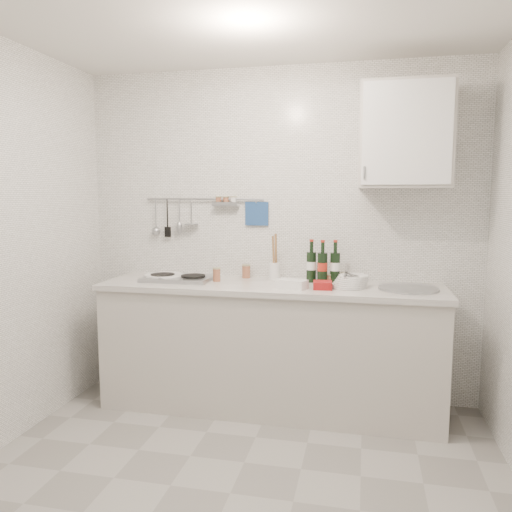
{
  "coord_description": "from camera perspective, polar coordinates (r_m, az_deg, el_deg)",
  "views": [
    {
      "loc": [
        0.66,
        -2.35,
        1.56
      ],
      "look_at": [
        -0.06,
        0.9,
        1.14
      ],
      "focal_mm": 35.0,
      "sensor_mm": 36.0,
      "label": 1
    }
  ],
  "objects": [
    {
      "name": "floor",
      "position": [
        2.9,
        -2.97,
        -25.46
      ],
      "size": [
        3.0,
        3.0,
        0.0
      ],
      "primitive_type": "plane",
      "color": "slate",
      "rests_on": "ground"
    },
    {
      "name": "back_wall",
      "position": [
        3.82,
        2.48,
        2.44
      ],
      "size": [
        3.0,
        0.02,
        2.5
      ],
      "primitive_type": "cube",
      "color": "silver",
      "rests_on": "floor"
    },
    {
      "name": "counter",
      "position": [
        3.69,
        1.7,
        -10.67
      ],
      "size": [
        2.44,
        0.64,
        0.96
      ],
      "color": "#B3ADA5",
      "rests_on": "floor"
    },
    {
      "name": "wall_rail",
      "position": [
        3.93,
        -6.22,
        5.1
      ],
      "size": [
        0.98,
        0.09,
        0.34
      ],
      "color": "#93969B",
      "rests_on": "back_wall"
    },
    {
      "name": "wall_cabinet",
      "position": [
        3.6,
        16.65,
        13.03
      ],
      "size": [
        0.6,
        0.38,
        0.7
      ],
      "color": "#B3ADA5",
      "rests_on": "back_wall"
    },
    {
      "name": "plate_stack_hob",
      "position": [
        3.82,
        -10.56,
        -2.35
      ],
      "size": [
        0.31,
        0.3,
        0.04
      ],
      "rotation": [
        0.0,
        0.0,
        0.38
      ],
      "color": "#435E98",
      "rests_on": "counter"
    },
    {
      "name": "plate_stack_sink",
      "position": [
        3.5,
        10.77,
        -2.86
      ],
      "size": [
        0.25,
        0.24,
        0.09
      ],
      "rotation": [
        0.0,
        0.0,
        0.3
      ],
      "color": "white",
      "rests_on": "counter"
    },
    {
      "name": "wine_bottles",
      "position": [
        3.63,
        7.66,
        -0.63
      ],
      "size": [
        0.25,
        0.11,
        0.31
      ],
      "rotation": [
        0.0,
        0.0,
        -0.06
      ],
      "color": "black",
      "rests_on": "counter"
    },
    {
      "name": "butter_dish",
      "position": [
        3.41,
        4.11,
        -3.21
      ],
      "size": [
        0.23,
        0.17,
        0.06
      ],
      "primitive_type": "cube",
      "rotation": [
        0.0,
        0.0,
        -0.36
      ],
      "color": "white",
      "rests_on": "counter"
    },
    {
      "name": "strawberry_punnet",
      "position": [
        3.41,
        7.62,
        -3.32
      ],
      "size": [
        0.14,
        0.14,
        0.05
      ],
      "primitive_type": "cube",
      "rotation": [
        0.0,
        0.0,
        0.09
      ],
      "color": "#A91219",
      "rests_on": "counter"
    },
    {
      "name": "utensil_crock",
      "position": [
        3.74,
        2.12,
        -1.49
      ],
      "size": [
        0.08,
        0.08,
        0.35
      ],
      "rotation": [
        0.0,
        0.0,
        0.08
      ],
      "color": "white",
      "rests_on": "counter"
    },
    {
      "name": "jar_a",
      "position": [
        3.83,
        -1.13,
        -1.73
      ],
      "size": [
        0.07,
        0.07,
        0.1
      ],
      "rotation": [
        0.0,
        0.0,
        0.4
      ],
      "color": "brown",
      "rests_on": "counter"
    },
    {
      "name": "jar_b",
      "position": [
        3.66,
        9.82,
        -2.45
      ],
      "size": [
        0.06,
        0.06,
        0.07
      ],
      "rotation": [
        0.0,
        0.0,
        0.3
      ],
      "color": "brown",
      "rests_on": "counter"
    },
    {
      "name": "jar_c",
      "position": [
        3.65,
        8.34,
        -2.52
      ],
      "size": [
        0.06,
        0.06,
        0.07
      ],
      "rotation": [
        0.0,
        0.0,
        -0.3
      ],
      "color": "brown",
      "rests_on": "counter"
    },
    {
      "name": "jar_d",
      "position": [
        3.68,
        -4.52,
        -2.11
      ],
      "size": [
        0.06,
        0.06,
        0.1
      ],
      "rotation": [
        0.0,
        0.0,
        -0.32
      ],
      "color": "brown",
      "rests_on": "counter"
    }
  ]
}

